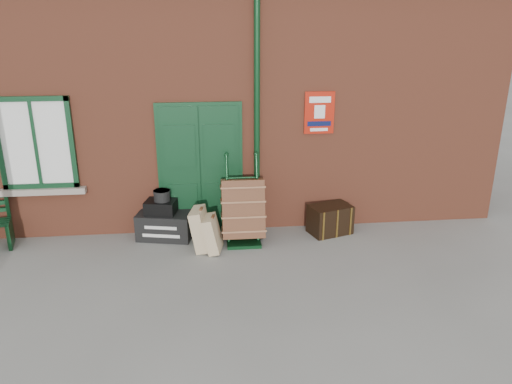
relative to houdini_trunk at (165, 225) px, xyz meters
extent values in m
plane|color=gray|center=(0.93, -1.25, -0.22)|extent=(80.00, 80.00, 0.00)
cube|color=brown|center=(0.93, 2.25, 1.78)|extent=(10.00, 4.00, 4.00)
cube|color=#0D321A|center=(0.63, 0.21, 0.88)|extent=(1.42, 0.12, 2.32)
cube|color=white|center=(-1.97, 0.20, 1.43)|extent=(1.20, 0.08, 1.50)
cylinder|color=#0C3318|center=(1.58, 0.17, 1.78)|extent=(0.10, 0.10, 4.00)
cube|color=#B31C0C|center=(2.63, 0.22, 1.83)|extent=(0.50, 0.03, 0.70)
cube|color=#0C3318|center=(-2.50, -0.05, -0.01)|extent=(0.15, 0.43, 0.43)
cube|color=black|center=(0.00, 0.00, 0.00)|extent=(0.98, 0.68, 0.45)
cube|color=black|center=(-0.05, 0.00, 0.34)|extent=(0.56, 0.46, 0.22)
cylinder|color=black|center=(-0.02, 0.00, 0.54)|extent=(0.32, 0.32, 0.18)
cube|color=tan|center=(0.60, -0.49, 0.12)|extent=(0.39, 0.53, 0.69)
cube|color=tan|center=(0.78, -0.59, 0.07)|extent=(0.37, 0.48, 0.60)
cube|color=#0C3318|center=(1.30, -0.40, -0.20)|extent=(0.56, 0.41, 0.06)
cylinder|color=#0C3318|center=(1.06, -0.20, 0.50)|extent=(0.05, 0.39, 1.41)
cylinder|color=#0C3318|center=(1.55, -0.20, 0.50)|extent=(0.05, 0.39, 1.41)
cylinder|color=black|center=(0.98, -0.18, -0.09)|extent=(0.06, 0.27, 0.27)
cylinder|color=black|center=(1.63, -0.18, -0.09)|extent=(0.06, 0.27, 0.27)
cube|color=brown|center=(1.30, -0.22, 0.35)|extent=(0.70, 0.75, 1.05)
cube|color=black|center=(2.83, -0.09, 0.03)|extent=(0.80, 0.65, 0.50)
camera|label=1|loc=(0.72, -7.87, 3.35)|focal=35.00mm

